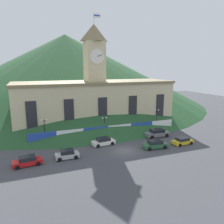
% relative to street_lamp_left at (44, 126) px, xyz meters
% --- Properties ---
extents(ground_plane, '(160.00, 160.00, 0.00)m').
position_rel_street_lamp_left_xyz_m(ground_plane, '(13.18, -9.89, -3.57)').
color(ground_plane, '#424247').
extents(civic_building, '(39.14, 12.40, 27.52)m').
position_rel_street_lamp_left_xyz_m(civic_building, '(13.18, 8.42, 2.91)').
color(civic_building, beige).
rests_on(civic_building, ground).
extents(banner_fence, '(33.10, 0.12, 2.52)m').
position_rel_street_lamp_left_xyz_m(banner_fence, '(13.18, -1.17, -2.32)').
color(banner_fence, '#2347B2').
rests_on(banner_fence, ground).
extents(hillside_backdrop, '(112.05, 112.05, 28.20)m').
position_rel_street_lamp_left_xyz_m(hillside_backdrop, '(13.18, 50.29, 10.52)').
color(hillside_backdrop, '#234C28').
rests_on(hillside_backdrop, ground).
extents(street_lamp_left, '(1.26, 0.36, 4.91)m').
position_rel_street_lamp_left_xyz_m(street_lamp_left, '(0.00, 0.00, 0.00)').
color(street_lamp_left, black).
rests_on(street_lamp_left, ground).
extents(street_lamp_far_left, '(1.26, 0.36, 4.22)m').
position_rel_street_lamp_left_xyz_m(street_lamp_far_left, '(12.75, -0.00, -0.44)').
color(street_lamp_far_left, black).
rests_on(street_lamp_far_left, ground).
extents(street_lamp_far_right, '(1.26, 0.36, 5.06)m').
position_rel_street_lamp_left_xyz_m(street_lamp_far_right, '(26.15, -0.00, 0.10)').
color(street_lamp_far_right, black).
rests_on(street_lamp_far_right, ground).
extents(car_green_wagon, '(4.74, 2.44, 1.55)m').
position_rel_street_lamp_left_xyz_m(car_green_wagon, '(19.16, -10.68, -2.86)').
color(car_green_wagon, '#2D663D').
rests_on(car_green_wagon, ground).
extents(car_silver_hatch, '(3.94, 2.09, 1.50)m').
position_rel_street_lamp_left_xyz_m(car_silver_hatch, '(2.79, -9.42, -2.88)').
color(car_silver_hatch, '#B7B7BC').
rests_on(car_silver_hatch, ground).
extents(car_red_sedan, '(4.54, 2.43, 1.45)m').
position_rel_street_lamp_left_xyz_m(car_red_sedan, '(-3.45, -9.78, -2.90)').
color(car_red_sedan, red).
rests_on(car_red_sedan, ground).
extents(car_white_taxi, '(4.66, 2.50, 1.50)m').
position_rel_street_lamp_left_xyz_m(car_white_taxi, '(10.58, -5.49, -2.88)').
color(car_white_taxi, white).
rests_on(car_white_taxi, ground).
extents(car_gray_pickup, '(5.35, 2.48, 1.75)m').
position_rel_street_lamp_left_xyz_m(car_gray_pickup, '(23.32, -4.85, -2.76)').
color(car_gray_pickup, slate).
rests_on(car_gray_pickup, ground).
extents(car_yellow_coupe, '(4.31, 2.36, 1.35)m').
position_rel_street_lamp_left_xyz_m(car_yellow_coupe, '(25.41, -10.75, -2.95)').
color(car_yellow_coupe, yellow).
rests_on(car_yellow_coupe, ground).
extents(pedestrian, '(0.48, 0.48, 1.75)m').
position_rel_street_lamp_left_xyz_m(pedestrian, '(14.56, -2.91, -2.62)').
color(pedestrian, '#33567A').
rests_on(pedestrian, ground).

